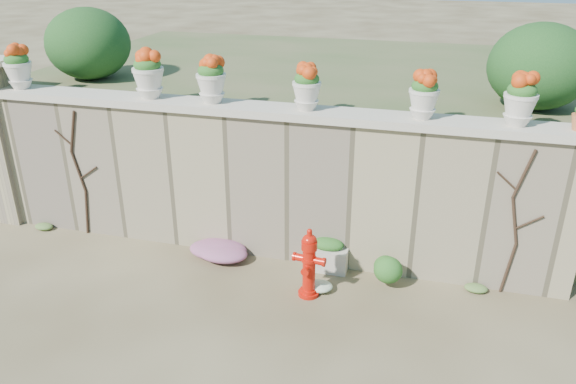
% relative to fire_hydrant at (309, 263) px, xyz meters
% --- Properties ---
extents(ground, '(80.00, 80.00, 0.00)m').
position_rel_fire_hydrant_xyz_m(ground, '(-0.89, -0.88, -0.46)').
color(ground, '#473923').
rests_on(ground, ground).
extents(stone_wall, '(8.00, 0.40, 2.00)m').
position_rel_fire_hydrant_xyz_m(stone_wall, '(-0.89, 0.92, 0.54)').
color(stone_wall, gray).
rests_on(stone_wall, ground).
extents(wall_cap, '(8.10, 0.52, 0.10)m').
position_rel_fire_hydrant_xyz_m(wall_cap, '(-0.89, 0.92, 1.59)').
color(wall_cap, beige).
rests_on(wall_cap, stone_wall).
extents(gate_pillar, '(0.72, 0.72, 2.48)m').
position_rel_fire_hydrant_xyz_m(gate_pillar, '(-5.04, 0.92, 0.80)').
color(gate_pillar, gray).
rests_on(gate_pillar, ground).
extents(raised_fill, '(9.00, 6.00, 2.00)m').
position_rel_fire_hydrant_xyz_m(raised_fill, '(-0.89, 4.12, 0.54)').
color(raised_fill, '#384C23').
rests_on(raised_fill, ground).
extents(back_shrub_left, '(1.30, 1.30, 1.10)m').
position_rel_fire_hydrant_xyz_m(back_shrub_left, '(-4.09, 2.12, 2.09)').
color(back_shrub_left, '#143814').
rests_on(back_shrub_left, raised_fill).
extents(back_shrub_right, '(1.30, 1.30, 1.10)m').
position_rel_fire_hydrant_xyz_m(back_shrub_right, '(2.51, 2.12, 2.09)').
color(back_shrub_right, '#143814').
rests_on(back_shrub_right, raised_fill).
extents(vine_left, '(0.60, 0.04, 1.91)m').
position_rel_fire_hydrant_xyz_m(vine_left, '(-3.56, 0.70, 0.53)').
color(vine_left, black).
rests_on(vine_left, ground).
extents(vine_right, '(0.60, 0.04, 1.91)m').
position_rel_fire_hydrant_xyz_m(vine_right, '(2.34, 0.70, 0.53)').
color(vine_right, black).
rests_on(vine_right, ground).
extents(fire_hydrant, '(0.40, 0.28, 0.92)m').
position_rel_fire_hydrant_xyz_m(fire_hydrant, '(0.00, 0.00, 0.00)').
color(fire_hydrant, red).
rests_on(fire_hydrant, ground).
extents(planter_box, '(0.54, 0.32, 0.45)m').
position_rel_fire_hydrant_xyz_m(planter_box, '(0.10, 0.67, -0.25)').
color(planter_box, beige).
rests_on(planter_box, ground).
extents(green_shrub, '(0.61, 0.55, 0.58)m').
position_rel_fire_hydrant_xyz_m(green_shrub, '(0.84, 0.41, -0.17)').
color(green_shrub, '#1E5119').
rests_on(green_shrub, ground).
extents(magenta_clump, '(1.01, 0.68, 0.27)m').
position_rel_fire_hydrant_xyz_m(magenta_clump, '(-1.51, 0.56, -0.33)').
color(magenta_clump, '#CA28A9').
rests_on(magenta_clump, ground).
extents(white_flowers, '(0.45, 0.36, 0.16)m').
position_rel_fire_hydrant_xyz_m(white_flowers, '(0.06, 0.08, -0.38)').
color(white_flowers, white).
rests_on(white_flowers, ground).
extents(urn_pot_0, '(0.38, 0.38, 0.60)m').
position_rel_fire_hydrant_xyz_m(urn_pot_0, '(-4.45, 0.92, 1.93)').
color(urn_pot_0, beige).
rests_on(urn_pot_0, wall_cap).
extents(urn_pot_1, '(0.41, 0.41, 0.65)m').
position_rel_fire_hydrant_xyz_m(urn_pot_1, '(-2.42, 0.92, 1.96)').
color(urn_pot_1, beige).
rests_on(urn_pot_1, wall_cap).
extents(urn_pot_2, '(0.39, 0.39, 0.60)m').
position_rel_fire_hydrant_xyz_m(urn_pot_2, '(-1.54, 0.92, 1.94)').
color(urn_pot_2, beige).
rests_on(urn_pot_2, wall_cap).
extents(urn_pot_3, '(0.36, 0.36, 0.56)m').
position_rel_fire_hydrant_xyz_m(urn_pot_3, '(-0.28, 0.92, 1.92)').
color(urn_pot_3, beige).
rests_on(urn_pot_3, wall_cap).
extents(urn_pot_4, '(0.36, 0.36, 0.56)m').
position_rel_fire_hydrant_xyz_m(urn_pot_4, '(1.13, 0.92, 1.92)').
color(urn_pot_4, beige).
rests_on(urn_pot_4, wall_cap).
extents(urn_pot_5, '(0.37, 0.37, 0.59)m').
position_rel_fire_hydrant_xyz_m(urn_pot_5, '(2.19, 0.92, 1.93)').
color(urn_pot_5, beige).
rests_on(urn_pot_5, wall_cap).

